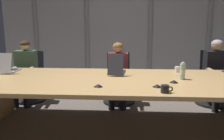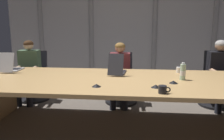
# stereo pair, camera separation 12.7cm
# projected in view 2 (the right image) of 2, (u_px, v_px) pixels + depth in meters

# --- Properties ---
(ground_plane) EXTENTS (11.63, 11.63, 0.00)m
(ground_plane) POSITION_uv_depth(u_px,v_px,m) (116.00, 128.00, 3.28)
(ground_plane) COLOR #6B6056
(conference_table) EXTENTS (4.15, 1.48, 0.72)m
(conference_table) POSITION_uv_depth(u_px,v_px,m) (116.00, 89.00, 3.16)
(conference_table) COLOR tan
(conference_table) RESTS_ON ground_plane
(curtain_backdrop) EXTENTS (5.82, 0.17, 2.77)m
(curtain_backdrop) POSITION_uv_depth(u_px,v_px,m) (125.00, 27.00, 5.61)
(curtain_backdrop) COLOR #B2B2B7
(curtain_backdrop) RESTS_ON ground_plane
(laptop_left_end) EXTENTS (0.26, 0.44, 0.31)m
(laptop_left_end) POSITION_uv_depth(u_px,v_px,m) (11.00, 67.00, 3.67)
(laptop_left_end) COLOR #BCBCC1
(laptop_left_end) RESTS_ON conference_table
(laptop_left_mid) EXTENTS (0.26, 0.47, 0.32)m
(laptop_left_mid) POSITION_uv_depth(u_px,v_px,m) (117.00, 70.00, 3.47)
(laptop_left_mid) COLOR #2D2D33
(laptop_left_mid) RESTS_ON conference_table
(office_chair_left_end) EXTENTS (0.60, 0.60, 0.93)m
(office_chair_left_end) POSITION_uv_depth(u_px,v_px,m) (34.00, 81.00, 4.54)
(office_chair_left_end) COLOR #2D2D38
(office_chair_left_end) RESTS_ON ground_plane
(office_chair_left_mid) EXTENTS (0.60, 0.60, 0.92)m
(office_chair_left_mid) POSITION_uv_depth(u_px,v_px,m) (121.00, 84.00, 4.37)
(office_chair_left_mid) COLOR #2D2D38
(office_chair_left_mid) RESTS_ON ground_plane
(office_chair_center) EXTENTS (0.60, 0.60, 0.97)m
(office_chair_center) POSITION_uv_depth(u_px,v_px,m) (216.00, 85.00, 4.20)
(office_chair_center) COLOR black
(office_chair_center) RESTS_ON ground_plane
(person_left_end) EXTENTS (0.40, 0.56, 1.16)m
(person_left_end) POSITION_uv_depth(u_px,v_px,m) (28.00, 68.00, 4.32)
(person_left_end) COLOR #4C6B4C
(person_left_end) RESTS_ON ground_plane
(person_left_mid) EXTENTS (0.38, 0.55, 1.13)m
(person_left_mid) POSITION_uv_depth(u_px,v_px,m) (120.00, 70.00, 4.16)
(person_left_mid) COLOR brown
(person_left_mid) RESTS_ON ground_plane
(person_center) EXTENTS (0.40, 0.55, 1.19)m
(person_center) POSITION_uv_depth(u_px,v_px,m) (221.00, 70.00, 3.99)
(person_center) COLOR black
(person_center) RESTS_ON ground_plane
(water_bottle_primary) EXTENTS (0.07, 0.07, 0.23)m
(water_bottle_primary) POSITION_uv_depth(u_px,v_px,m) (183.00, 72.00, 3.08)
(water_bottle_primary) COLOR #ADD1B2
(water_bottle_primary) RESTS_ON conference_table
(coffee_mug_near) EXTENTS (0.13, 0.09, 0.09)m
(coffee_mug_near) POSITION_uv_depth(u_px,v_px,m) (163.00, 89.00, 2.49)
(coffee_mug_near) COLOR black
(coffee_mug_near) RESTS_ON conference_table
(coffee_mug_far) EXTENTS (0.13, 0.09, 0.09)m
(coffee_mug_far) POSITION_uv_depth(u_px,v_px,m) (179.00, 70.00, 3.55)
(coffee_mug_far) COLOR white
(coffee_mug_far) RESTS_ON conference_table
(conference_mic_left_side) EXTENTS (0.11, 0.11, 0.03)m
(conference_mic_left_side) POSITION_uv_depth(u_px,v_px,m) (173.00, 82.00, 2.92)
(conference_mic_left_side) COLOR black
(conference_mic_left_side) RESTS_ON conference_table
(conference_mic_middle) EXTENTS (0.11, 0.11, 0.03)m
(conference_mic_middle) POSITION_uv_depth(u_px,v_px,m) (156.00, 86.00, 2.72)
(conference_mic_middle) COLOR black
(conference_mic_middle) RESTS_ON conference_table
(conference_mic_right_side) EXTENTS (0.11, 0.11, 0.03)m
(conference_mic_right_side) POSITION_uv_depth(u_px,v_px,m) (96.00, 85.00, 2.76)
(conference_mic_right_side) COLOR black
(conference_mic_right_side) RESTS_ON conference_table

